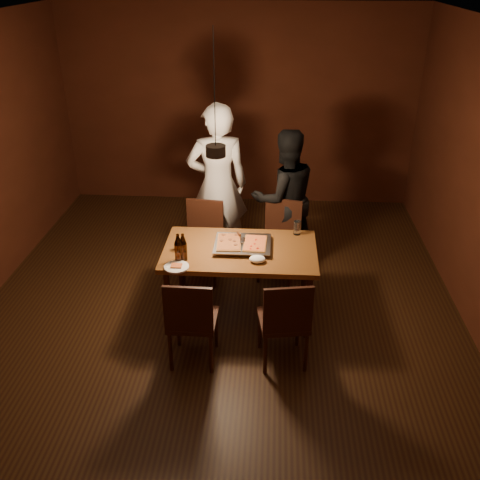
# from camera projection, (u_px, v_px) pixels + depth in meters

# --- Properties ---
(room_shell) EXTENTS (6.00, 6.00, 6.00)m
(room_shell) POSITION_uv_depth(u_px,v_px,m) (217.00, 187.00, 4.93)
(room_shell) COLOR #35210E
(room_shell) RESTS_ON ground
(dining_table) EXTENTS (1.50, 0.90, 0.75)m
(dining_table) POSITION_uv_depth(u_px,v_px,m) (240.00, 256.00, 5.27)
(dining_table) COLOR brown
(dining_table) RESTS_ON floor
(chair_far_left) EXTENTS (0.46, 0.46, 0.49)m
(chair_far_left) POSITION_uv_depth(u_px,v_px,m) (203.00, 233.00, 6.02)
(chair_far_left) COLOR #38190F
(chair_far_left) RESTS_ON floor
(chair_far_right) EXTENTS (0.51, 0.51, 0.49)m
(chair_far_right) POSITION_uv_depth(u_px,v_px,m) (281.00, 232.00, 6.03)
(chair_far_right) COLOR #38190F
(chair_far_right) RESTS_ON floor
(chair_near_left) EXTENTS (0.43, 0.43, 0.49)m
(chair_near_left) POSITION_uv_depth(u_px,v_px,m) (191.00, 315.00, 4.62)
(chair_near_left) COLOR #38190F
(chair_near_left) RESTS_ON floor
(chair_near_right) EXTENTS (0.48, 0.48, 0.49)m
(chair_near_right) POSITION_uv_depth(u_px,v_px,m) (285.00, 316.00, 4.61)
(chair_near_right) COLOR #38190F
(chair_near_right) RESTS_ON floor
(pizza_tray) EXTENTS (0.57, 0.48, 0.05)m
(pizza_tray) POSITION_uv_depth(u_px,v_px,m) (243.00, 245.00, 5.25)
(pizza_tray) COLOR silver
(pizza_tray) RESTS_ON dining_table
(pizza_meat) EXTENTS (0.25, 0.38, 0.02)m
(pizza_meat) POSITION_uv_depth(u_px,v_px,m) (229.00, 242.00, 5.24)
(pizza_meat) COLOR maroon
(pizza_meat) RESTS_ON pizza_tray
(pizza_cheese) EXTENTS (0.23, 0.35, 0.02)m
(pizza_cheese) POSITION_uv_depth(u_px,v_px,m) (255.00, 243.00, 5.22)
(pizza_cheese) COLOR gold
(pizza_cheese) RESTS_ON pizza_tray
(spatula) EXTENTS (0.16, 0.26, 0.04)m
(spatula) POSITION_uv_depth(u_px,v_px,m) (242.00, 240.00, 5.26)
(spatula) COLOR silver
(spatula) RESTS_ON pizza_tray
(beer_bottle_a) EXTENTS (0.07, 0.07, 0.28)m
(beer_bottle_a) POSITION_uv_depth(u_px,v_px,m) (178.00, 248.00, 4.96)
(beer_bottle_a) COLOR black
(beer_bottle_a) RESTS_ON dining_table
(beer_bottle_b) EXTENTS (0.07, 0.07, 0.27)m
(beer_bottle_b) POSITION_uv_depth(u_px,v_px,m) (183.00, 247.00, 4.99)
(beer_bottle_b) COLOR black
(beer_bottle_b) RESTS_ON dining_table
(water_glass_left) EXTENTS (0.07, 0.07, 0.11)m
(water_glass_left) POSITION_uv_depth(u_px,v_px,m) (180.00, 245.00, 5.19)
(water_glass_left) COLOR silver
(water_glass_left) RESTS_ON dining_table
(water_glass_right) EXTENTS (0.07, 0.07, 0.15)m
(water_glass_right) POSITION_uv_depth(u_px,v_px,m) (297.00, 228.00, 5.48)
(water_glass_right) COLOR silver
(water_glass_right) RESTS_ON dining_table
(plate_slice) EXTENTS (0.23, 0.23, 0.03)m
(plate_slice) POSITION_uv_depth(u_px,v_px,m) (177.00, 267.00, 4.91)
(plate_slice) COLOR white
(plate_slice) RESTS_ON dining_table
(napkin) EXTENTS (0.15, 0.12, 0.06)m
(napkin) POSITION_uv_depth(u_px,v_px,m) (257.00, 259.00, 4.99)
(napkin) COLOR white
(napkin) RESTS_ON dining_table
(diner_white) EXTENTS (0.78, 0.59, 1.92)m
(diner_white) POSITION_uv_depth(u_px,v_px,m) (218.00, 185.00, 6.15)
(diner_white) COLOR silver
(diner_white) RESTS_ON floor
(diner_dark) EXTENTS (0.96, 0.85, 1.63)m
(diner_dark) POSITION_uv_depth(u_px,v_px,m) (284.00, 198.00, 6.19)
(diner_dark) COLOR black
(diner_dark) RESTS_ON floor
(pendant_lamp) EXTENTS (0.18, 0.18, 1.10)m
(pendant_lamp) POSITION_uv_depth(u_px,v_px,m) (216.00, 150.00, 4.76)
(pendant_lamp) COLOR black
(pendant_lamp) RESTS_ON ceiling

